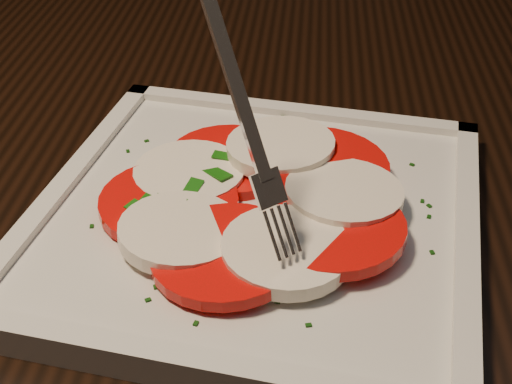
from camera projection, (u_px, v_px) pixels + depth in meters
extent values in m
cube|color=black|center=(302.00, 184.00, 0.57)|extent=(1.26, 0.89, 0.04)
cube|color=black|center=(276.00, 108.00, 1.26)|extent=(0.49, 0.49, 0.04)
cylinder|color=black|center=(158.00, 266.00, 1.28)|extent=(0.04, 0.04, 0.41)
cylinder|color=black|center=(359.00, 293.00, 1.23)|extent=(0.04, 0.04, 0.41)
cylinder|color=black|center=(209.00, 160.00, 1.57)|extent=(0.04, 0.04, 0.41)
cylinder|color=black|center=(373.00, 178.00, 1.51)|extent=(0.04, 0.04, 0.41)
cube|color=silver|center=(256.00, 219.00, 0.49)|extent=(0.35, 0.35, 0.01)
cylinder|color=#E90506|center=(231.00, 161.00, 0.53)|extent=(0.09, 0.09, 0.01)
cylinder|color=white|center=(189.00, 174.00, 0.51)|extent=(0.08, 0.08, 0.01)
cylinder|color=#E90506|center=(169.00, 203.00, 0.48)|extent=(0.09, 0.09, 0.01)
cylinder|color=white|center=(181.00, 232.00, 0.45)|extent=(0.08, 0.08, 0.02)
cylinder|color=#E90506|center=(226.00, 253.00, 0.43)|extent=(0.09, 0.09, 0.01)
cylinder|color=white|center=(286.00, 250.00, 0.43)|extent=(0.08, 0.08, 0.01)
cylinder|color=#E90506|center=(331.00, 228.00, 0.45)|extent=(0.09, 0.09, 0.01)
cylinder|color=white|center=(344.00, 194.00, 0.48)|extent=(0.08, 0.08, 0.02)
cylinder|color=#E90506|center=(323.00, 165.00, 0.50)|extent=(0.09, 0.09, 0.01)
cylinder|color=white|center=(281.00, 147.00, 0.52)|extent=(0.08, 0.08, 0.01)
cube|color=#165A0F|center=(187.00, 196.00, 0.48)|extent=(0.02, 0.04, 0.01)
cube|color=#165A0F|center=(148.00, 213.00, 0.46)|extent=(0.03, 0.03, 0.00)
cube|color=#165A0F|center=(235.00, 158.00, 0.52)|extent=(0.03, 0.02, 0.00)
cube|color=#165A0F|center=(161.00, 199.00, 0.47)|extent=(0.04, 0.02, 0.00)
cube|color=#165A0F|center=(212.00, 170.00, 0.50)|extent=(0.03, 0.03, 0.01)
cube|color=#165A0F|center=(258.00, 149.00, 0.53)|extent=(0.03, 0.04, 0.00)
cube|color=#165A0F|center=(322.00, 191.00, 0.48)|extent=(0.04, 0.02, 0.01)
cube|color=#165A0F|center=(157.00, 236.00, 0.44)|extent=(0.04, 0.04, 0.00)
cube|color=#0E3A0A|center=(338.00, 147.00, 0.55)|extent=(0.00, 0.00, 0.00)
cube|color=#0E3A0A|center=(379.00, 268.00, 0.43)|extent=(0.00, 0.00, 0.00)
cube|color=#0E3A0A|center=(148.00, 300.00, 0.41)|extent=(0.00, 0.00, 0.00)
cube|color=#0E3A0A|center=(422.00, 201.00, 0.49)|extent=(0.00, 0.00, 0.00)
cube|color=#0E3A0A|center=(309.00, 325.00, 0.39)|extent=(0.00, 0.00, 0.00)
cube|color=#0E3A0A|center=(351.00, 152.00, 0.54)|extent=(0.00, 0.00, 0.00)
cube|color=#0E3A0A|center=(429.00, 206.00, 0.49)|extent=(0.00, 0.00, 0.00)
cube|color=#0E3A0A|center=(331.00, 143.00, 0.55)|extent=(0.00, 0.00, 0.00)
cube|color=#0E3A0A|center=(92.00, 226.00, 0.47)|extent=(0.00, 0.00, 0.00)
cube|color=#0E3A0A|center=(220.00, 132.00, 0.57)|extent=(0.00, 0.00, 0.00)
cube|color=#0E3A0A|center=(400.00, 233.00, 0.46)|extent=(0.00, 0.00, 0.00)
cube|color=#0E3A0A|center=(297.00, 129.00, 0.57)|extent=(0.00, 0.00, 0.00)
cube|color=#0E3A0A|center=(385.00, 200.00, 0.49)|extent=(0.00, 0.00, 0.00)
cube|color=#0E3A0A|center=(429.00, 217.00, 0.48)|extent=(0.00, 0.00, 0.00)
cube|color=#0E3A0A|center=(156.00, 287.00, 0.42)|extent=(0.00, 0.00, 0.00)
cube|color=#0E3A0A|center=(412.00, 165.00, 0.53)|extent=(0.00, 0.00, 0.00)
cube|color=#0E3A0A|center=(145.00, 167.00, 0.53)|extent=(0.00, 0.00, 0.00)
cube|color=#0E3A0A|center=(277.00, 302.00, 0.41)|extent=(0.00, 0.00, 0.00)
cube|color=#0E3A0A|center=(147.00, 141.00, 0.56)|extent=(0.00, 0.00, 0.00)
cube|color=#0E3A0A|center=(128.00, 151.00, 0.54)|extent=(0.00, 0.00, 0.00)
cube|color=#0E3A0A|center=(169.00, 286.00, 0.42)|extent=(0.00, 0.00, 0.00)
cube|color=#0E3A0A|center=(125.00, 250.00, 0.45)|extent=(0.00, 0.00, 0.00)
cube|color=#0E3A0A|center=(196.00, 323.00, 0.40)|extent=(0.00, 0.00, 0.00)
cube|color=#0E3A0A|center=(347.00, 156.00, 0.54)|extent=(0.00, 0.00, 0.00)
cube|color=#0E3A0A|center=(432.00, 252.00, 0.45)|extent=(0.00, 0.00, 0.00)
cube|color=#0E3A0A|center=(129.00, 172.00, 0.52)|extent=(0.00, 0.00, 0.00)
cube|color=#0E3A0A|center=(283.00, 117.00, 0.59)|extent=(0.00, 0.00, 0.00)
cube|color=#0E3A0A|center=(254.00, 139.00, 0.56)|extent=(0.00, 0.00, 0.00)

